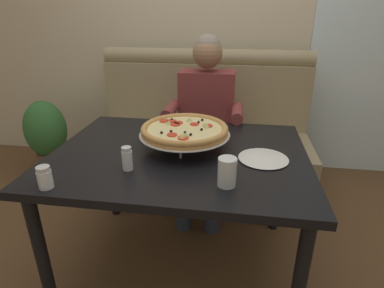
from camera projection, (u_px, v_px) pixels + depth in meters
ground_plane at (181, 262)px, 1.91m from camera, size 16.00×16.00×0.00m
back_wall_with_window at (210, 13)px, 2.75m from camera, size 6.00×0.12×2.80m
booth_bench at (201, 142)px, 2.63m from camera, size 1.75×0.78×1.13m
dining_table at (180, 166)px, 1.65m from camera, size 1.31×0.99×0.74m
diner_main at (205, 117)px, 2.25m from camera, size 0.54×0.64×1.27m
pizza at (185, 130)px, 1.62m from camera, size 0.47×0.47×0.14m
shaker_pepper_flakes at (127, 160)px, 1.42m from camera, size 0.05×0.05×0.11m
shaker_parmesan at (45, 179)px, 1.27m from camera, size 0.06×0.06×0.10m
plate_near_left at (263, 157)px, 1.53m from camera, size 0.25×0.25×0.02m
drinking_glass at (227, 173)px, 1.28m from camera, size 0.08×0.08×0.12m
patio_chair at (329, 95)px, 3.60m from camera, size 0.40×0.40×0.86m
potted_plant at (47, 135)px, 2.81m from camera, size 0.36×0.36×0.70m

